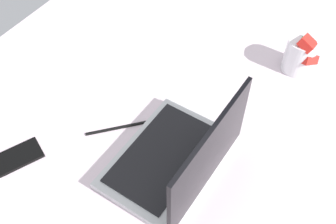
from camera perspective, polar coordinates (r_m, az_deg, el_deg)
name	(u,v)px	position (r cm, az deg, el deg)	size (l,w,h in cm)	color
bed_mattress	(204,114)	(124.59, 5.08, -0.22)	(180.00, 140.00, 18.00)	silver
laptop	(179,158)	(98.51, 1.53, -6.57)	(33.66, 23.96, 23.00)	#B7BABC
snack_cup	(300,54)	(126.63, 18.18, 7.74)	(9.32, 10.25, 14.02)	silver
cell_phone	(14,159)	(110.41, -20.94, -6.18)	(6.80, 14.00, 0.80)	black
charger_cable	(117,128)	(109.83, -7.21, -2.26)	(17.00, 0.60, 0.60)	black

